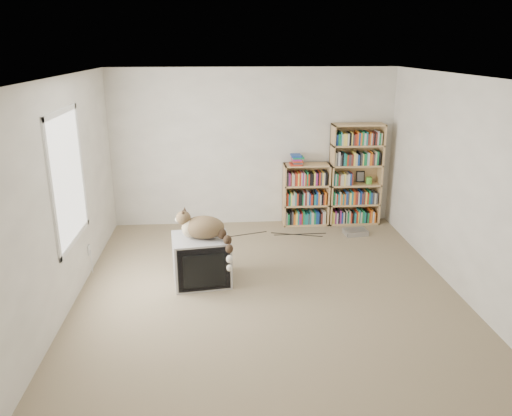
{
  "coord_description": "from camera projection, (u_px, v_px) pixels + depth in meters",
  "views": [
    {
      "loc": [
        -0.55,
        -5.34,
        2.81
      ],
      "look_at": [
        -0.07,
        1.0,
        0.73
      ],
      "focal_mm": 35.0,
      "sensor_mm": 36.0,
      "label": 1
    }
  ],
  "objects": [
    {
      "name": "bookcase_short",
      "position": [
        306.0,
        196.0,
        8.12
      ],
      "size": [
        0.74,
        0.3,
        1.01
      ],
      "color": "tan",
      "rests_on": "floor"
    },
    {
      "name": "crt_tv",
      "position": [
        201.0,
        259.0,
        6.16
      ],
      "size": [
        0.76,
        0.7,
        0.59
      ],
      "rotation": [
        0.0,
        0.0,
        0.14
      ],
      "color": "#A6A5A8",
      "rests_on": "floor"
    },
    {
      "name": "ceiling",
      "position": [
        270.0,
        77.0,
        5.19
      ],
      "size": [
        4.5,
        5.0,
        0.02
      ],
      "primitive_type": "cube",
      "color": "white",
      "rests_on": "wall_back"
    },
    {
      "name": "wall_left",
      "position": [
        63.0,
        196.0,
        5.42
      ],
      "size": [
        0.02,
        5.0,
        2.5
      ],
      "primitive_type": "cube",
      "color": "white",
      "rests_on": "floor"
    },
    {
      "name": "cat",
      "position": [
        207.0,
        231.0,
        5.96
      ],
      "size": [
        0.73,
        0.63,
        0.6
      ],
      "rotation": [
        0.0,
        0.0,
        -0.14
      ],
      "color": "#332015",
      "rests_on": "crt_tv"
    },
    {
      "name": "book_stack",
      "position": [
        296.0,
        160.0,
        7.86
      ],
      "size": [
        0.19,
        0.25,
        0.16
      ],
      "primitive_type": "cube",
      "color": "red",
      "rests_on": "bookcase_short"
    },
    {
      "name": "floor",
      "position": [
        268.0,
        292.0,
        5.97
      ],
      "size": [
        4.5,
        5.0,
        0.01
      ],
      "primitive_type": "cube",
      "color": "gray",
      "rests_on": "ground"
    },
    {
      "name": "framed_print",
      "position": [
        360.0,
        176.0,
        8.17
      ],
      "size": [
        0.14,
        0.05,
        0.18
      ],
      "primitive_type": "cube",
      "rotation": [
        -0.17,
        0.0,
        0.0
      ],
      "color": "black",
      "rests_on": "bookcase_tall"
    },
    {
      "name": "wall_back",
      "position": [
        253.0,
        148.0,
        7.95
      ],
      "size": [
        4.5,
        0.02,
        2.5
      ],
      "primitive_type": "cube",
      "color": "white",
      "rests_on": "floor"
    },
    {
      "name": "wall_front",
      "position": [
        308.0,
        300.0,
        3.21
      ],
      "size": [
        4.5,
        0.02,
        2.5
      ],
      "primitive_type": "cube",
      "color": "white",
      "rests_on": "floor"
    },
    {
      "name": "bookcase_tall",
      "position": [
        355.0,
        176.0,
        8.08
      ],
      "size": [
        0.82,
        0.3,
        1.64
      ],
      "color": "tan",
      "rests_on": "floor"
    },
    {
      "name": "wall_outlet",
      "position": [
        89.0,
        250.0,
        6.37
      ],
      "size": [
        0.01,
        0.08,
        0.13
      ],
      "primitive_type": "cube",
      "color": "silver",
      "rests_on": "wall_left"
    },
    {
      "name": "dvd_player",
      "position": [
        356.0,
        232.0,
        7.77
      ],
      "size": [
        0.37,
        0.28,
        0.08
      ],
      "primitive_type": "cube",
      "rotation": [
        0.0,
        0.0,
        0.12
      ],
      "color": "#A4A4A9",
      "rests_on": "floor"
    },
    {
      "name": "window",
      "position": [
        68.0,
        178.0,
        5.56
      ],
      "size": [
        0.02,
        1.22,
        1.52
      ],
      "primitive_type": "cube",
      "color": "white",
      "rests_on": "wall_left"
    },
    {
      "name": "wall_right",
      "position": [
        463.0,
        188.0,
        5.74
      ],
      "size": [
        0.02,
        5.0,
        2.5
      ],
      "primitive_type": "cube",
      "color": "white",
      "rests_on": "floor"
    },
    {
      "name": "green_mug",
      "position": [
        369.0,
        180.0,
        8.1
      ],
      "size": [
        0.1,
        0.1,
        0.11
      ],
      "primitive_type": "cylinder",
      "color": "#59C438",
      "rests_on": "bookcase_tall"
    },
    {
      "name": "floor_cables",
      "position": [
        270.0,
        240.0,
        7.54
      ],
      "size": [
        1.2,
        0.7,
        0.01
      ],
      "primitive_type": null,
      "color": "black",
      "rests_on": "floor"
    }
  ]
}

